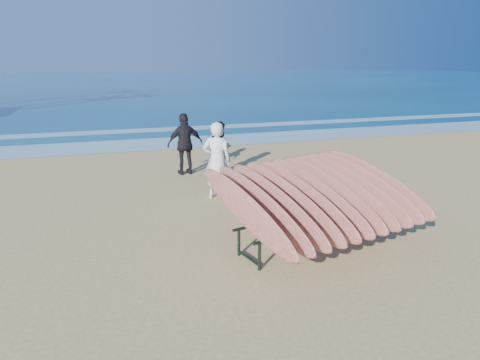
{
  "coord_description": "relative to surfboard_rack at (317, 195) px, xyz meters",
  "views": [
    {
      "loc": [
        -2.51,
        -7.35,
        3.42
      ],
      "look_at": [
        0.0,
        0.8,
        0.95
      ],
      "focal_mm": 32.0,
      "sensor_mm": 36.0,
      "label": 1
    }
  ],
  "objects": [
    {
      "name": "ground",
      "position": [
        -1.04,
        0.63,
        -0.96
      ],
      "size": [
        120.0,
        120.0,
        0.0
      ],
      "primitive_type": "plane",
      "color": "tan",
      "rests_on": "ground"
    },
    {
      "name": "ocean",
      "position": [
        -1.04,
        55.63,
        -0.96
      ],
      "size": [
        160.0,
        160.0,
        0.0
      ],
      "primitive_type": "plane",
      "color": "navy",
      "rests_on": "ground"
    },
    {
      "name": "foam_near",
      "position": [
        -1.04,
        10.63,
        -0.96
      ],
      "size": [
        160.0,
        160.0,
        0.0
      ],
      "primitive_type": "plane",
      "color": "white",
      "rests_on": "ground"
    },
    {
      "name": "foam_far",
      "position": [
        -1.04,
        14.13,
        -0.96
      ],
      "size": [
        160.0,
        160.0,
        0.0
      ],
      "primitive_type": "plane",
      "color": "white",
      "rests_on": "ground"
    },
    {
      "name": "surfboard_rack",
      "position": [
        0.0,
        0.0,
        0.0
      ],
      "size": [
        3.82,
        3.69,
        1.61
      ],
      "rotation": [
        0.0,
        0.0,
        0.25
      ],
      "color": "black",
      "rests_on": "ground"
    },
    {
      "name": "person_white",
      "position": [
        -1.08,
        3.21,
        -0.01
      ],
      "size": [
        0.82,
        0.68,
        1.92
      ],
      "primitive_type": "imported",
      "rotation": [
        0.0,
        0.0,
        2.78
      ],
      "color": "silver",
      "rests_on": "ground"
    },
    {
      "name": "person_dark_a",
      "position": [
        -0.5,
        5.08,
        -0.15
      ],
      "size": [
        1.0,
        0.95,
        1.63
      ],
      "primitive_type": "imported",
      "rotation": [
        0.0,
        0.0,
        0.58
      ],
      "color": "black",
      "rests_on": "ground"
    },
    {
      "name": "person_dark_b",
      "position": [
        -1.43,
        5.69,
        -0.05
      ],
      "size": [
        1.11,
        0.55,
        1.83
      ],
      "primitive_type": "imported",
      "rotation": [
        0.0,
        0.0,
        3.24
      ],
      "color": "black",
      "rests_on": "ground"
    }
  ]
}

